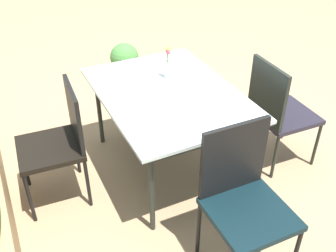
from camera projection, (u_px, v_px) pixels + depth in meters
name	position (u px, v px, depth m)	size (l,w,h in m)	color
ground_plane	(169.00, 162.00, 3.56)	(12.00, 12.00, 0.00)	#9E7F5B
dining_table	(168.00, 97.00, 3.12)	(1.40, 1.03, 0.76)	silver
chair_far_side	(59.00, 138.00, 2.94)	(0.50, 0.50, 0.95)	black
chair_near_left	(278.00, 109.00, 3.30)	(0.50, 0.50, 0.97)	#221F2A
chair_end_left	(243.00, 195.00, 2.41)	(0.49, 0.49, 1.01)	black
flower_vase	(168.00, 66.00, 3.23)	(0.06, 0.06, 0.29)	silver
potted_plant	(125.00, 65.00, 4.57)	(0.33, 0.33, 0.55)	slate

